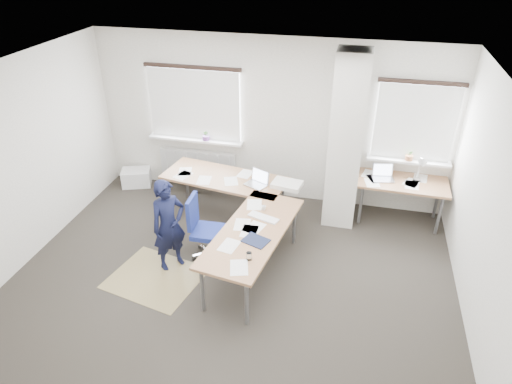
% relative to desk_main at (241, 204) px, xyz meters
% --- Properties ---
extents(ground, '(6.00, 6.00, 0.00)m').
position_rel_desk_main_xyz_m(ground, '(0.09, -0.96, -0.69)').
color(ground, '#282520').
rests_on(ground, ground).
extents(room_shell, '(6.04, 5.04, 2.82)m').
position_rel_desk_main_xyz_m(room_shell, '(0.27, -0.50, 1.05)').
color(room_shell, beige).
rests_on(room_shell, ground).
extents(floor_mat, '(1.38, 1.24, 0.01)m').
position_rel_desk_main_xyz_m(floor_mat, '(-0.95, -1.09, -0.69)').
color(floor_mat, olive).
rests_on(floor_mat, ground).
extents(white_crate, '(0.61, 0.51, 0.31)m').
position_rel_desk_main_xyz_m(white_crate, '(-2.39, 1.29, -0.54)').
color(white_crate, white).
rests_on(white_crate, ground).
extents(desk_main, '(2.40, 2.94, 0.96)m').
position_rel_desk_main_xyz_m(desk_main, '(0.00, 0.00, 0.00)').
color(desk_main, olive).
rests_on(desk_main, ground).
extents(desk_side, '(1.42, 0.74, 1.22)m').
position_rel_desk_main_xyz_m(desk_side, '(2.34, 1.19, -0.01)').
color(desk_side, olive).
rests_on(desk_side, ground).
extents(task_chair, '(0.54, 0.53, 0.99)m').
position_rel_desk_main_xyz_m(task_chair, '(-0.41, -0.45, -0.42)').
color(task_chair, navy).
rests_on(task_chair, ground).
extents(person, '(0.57, 0.59, 1.37)m').
position_rel_desk_main_xyz_m(person, '(-0.82, -0.76, -0.01)').
color(person, black).
rests_on(person, ground).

